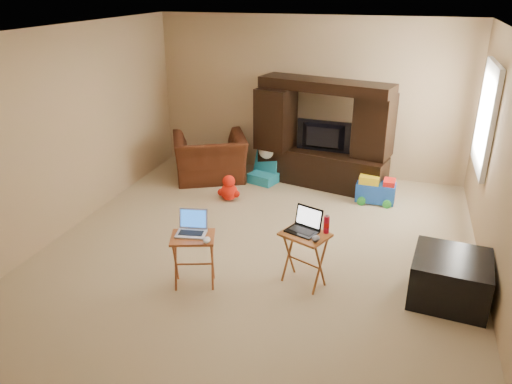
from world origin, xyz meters
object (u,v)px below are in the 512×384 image
(child_rocker, at_px, (264,166))
(laptop_left, at_px, (191,224))
(laptop_right, at_px, (302,222))
(water_bottle, at_px, (327,225))
(tray_table_right, at_px, (304,259))
(plush_toy, at_px, (229,188))
(television, at_px, (322,137))
(entertainment_center, at_px, (323,134))
(ottoman, at_px, (450,279))
(tray_table_left, at_px, (194,261))
(mouse_left, at_px, (207,240))
(mouse_right, at_px, (316,239))
(recliner, at_px, (210,158))
(push_toy, at_px, (376,189))

(child_rocker, relative_size, laptop_left, 1.81)
(child_rocker, height_order, laptop_right, laptop_right)
(water_bottle, bearing_deg, tray_table_right, -158.08)
(plush_toy, bearing_deg, television, 38.77)
(child_rocker, bearing_deg, entertainment_center, 28.09)
(ottoman, relative_size, tray_table_right, 1.24)
(entertainment_center, distance_m, tray_table_left, 3.31)
(child_rocker, distance_m, laptop_left, 3.01)
(plush_toy, bearing_deg, mouse_left, -75.46)
(mouse_right, bearing_deg, laptop_right, 140.53)
(recliner, height_order, ottoman, recliner)
(tray_table_left, xyz_separation_m, mouse_left, (0.18, -0.07, 0.31))
(ottoman, xyz_separation_m, tray_table_right, (-1.45, -0.15, 0.06))
(laptop_right, bearing_deg, water_bottle, 34.83)
(television, relative_size, push_toy, 1.50)
(child_rocker, xyz_separation_m, mouse_left, (0.29, -3.08, 0.33))
(television, bearing_deg, laptop_left, 79.97)
(child_rocker, distance_m, push_toy, 1.78)
(plush_toy, bearing_deg, recliner, 129.11)
(mouse_left, bearing_deg, push_toy, 62.32)
(laptop_left, xyz_separation_m, laptop_right, (1.08, 0.35, 0.02))
(entertainment_center, height_order, tray_table_left, entertainment_center)
(recliner, relative_size, laptop_right, 3.59)
(recliner, distance_m, ottoman, 4.25)
(recliner, bearing_deg, ottoman, 119.14)
(recliner, relative_size, mouse_right, 9.26)
(ottoman, height_order, laptop_right, laptop_right)
(tray_table_right, distance_m, laptop_right, 0.42)
(push_toy, relative_size, tray_table_left, 0.97)
(mouse_left, xyz_separation_m, water_bottle, (1.11, 0.51, 0.09))
(tray_table_right, bearing_deg, television, 119.95)
(plush_toy, relative_size, tray_table_right, 0.65)
(entertainment_center, height_order, water_bottle, entertainment_center)
(entertainment_center, height_order, laptop_left, entertainment_center)
(recliner, bearing_deg, television, 161.21)
(television, xyz_separation_m, tray_table_right, (0.32, -2.77, -0.49))
(tray_table_right, height_order, laptop_left, laptop_left)
(child_rocker, xyz_separation_m, laptop_right, (1.15, -2.64, 0.44))
(tray_table_left, xyz_separation_m, water_bottle, (1.29, 0.44, 0.40))
(mouse_left, bearing_deg, child_rocker, 95.29)
(tray_table_right, relative_size, mouse_left, 5.09)
(television, bearing_deg, tray_table_left, 80.62)
(plush_toy, bearing_deg, entertainment_center, 40.08)
(push_toy, bearing_deg, mouse_right, -97.94)
(child_rocker, relative_size, mouse_right, 4.51)
(plush_toy, xyz_separation_m, mouse_right, (1.62, -1.95, 0.42))
(recliner, bearing_deg, tray_table_right, 102.48)
(entertainment_center, bearing_deg, laptop_right, -70.84)
(recliner, relative_size, push_toy, 2.01)
(tray_table_left, bearing_deg, ottoman, -7.23)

